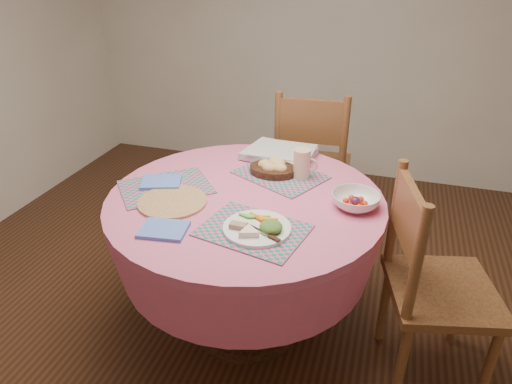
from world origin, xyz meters
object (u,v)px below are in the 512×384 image
Objects in this scene: bread_bowl at (273,167)px; chair_right at (431,282)px; chair_back at (311,163)px; fruit_bowl at (355,201)px; dinner_plate at (258,227)px; latte_mug at (302,164)px; dining_table at (246,233)px; wicker_trivet at (172,202)px.

chair_right is at bearing -21.94° from bread_bowl.
chair_back reaches higher than fruit_bowl.
dinner_plate is 0.52m from latte_mug.
wicker_trivet is (-0.28, -0.15, 0.20)m from dining_table.
bread_bowl is 0.15m from latte_mug.
bread_bowl is at bearing 54.42° from chair_right.
chair_right is 0.96× the size of chair_back.
dinner_plate is 0.52m from bread_bowl.
latte_mug is (0.14, -0.00, 0.04)m from bread_bowl.
chair_back is 4.53× the size of fruit_bowl.
fruit_bowl is (-0.35, 0.10, 0.27)m from chair_right.
fruit_bowl reaches higher than dinner_plate.
bread_bowl is (0.34, 0.41, 0.03)m from wicker_trivet.
chair_right reaches higher than bread_bowl.
dining_table is at bearing 72.72° from chair_right.
chair_back reaches higher than bread_bowl.
dining_table is 0.93m from chair_back.
chair_back is 4.42× the size of bread_bowl.
chair_back is at bearing 81.86° from dining_table.
dining_table is 0.37m from dinner_plate.
dinner_plate is 0.46m from fruit_bowl.
chair_right is 1.20m from chair_back.
latte_mug is (0.07, -0.67, 0.30)m from chair_back.
latte_mug is at bearing 143.19° from fruit_bowl.
latte_mug is (-0.62, 0.31, 0.32)m from chair_right.
chair_right is at bearing -26.13° from latte_mug.
dining_table is 0.42m from latte_mug.
chair_right is 3.24× the size of wicker_trivet.
wicker_trivet is (-0.42, -1.07, 0.23)m from chair_back.
chair_back is 0.97m from fruit_bowl.
chair_back is 7.13× the size of latte_mug.
latte_mug reaches higher than bread_bowl.
dinner_plate is at bearing -96.83° from latte_mug.
latte_mug reaches higher than wicker_trivet.
bread_bowl is (-0.07, -0.67, 0.26)m from chair_back.
latte_mug is at bearing 39.68° from wicker_trivet.
chair_back is at bearing 21.78° from chair_right.
bread_bowl reaches higher than dining_table.
wicker_trivet is at bearing -152.16° from dining_table.
fruit_bowl is at bearing 5.55° from dining_table.
bread_bowl is 1.62× the size of latte_mug.
chair_right is at bearing -15.94° from fruit_bowl.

